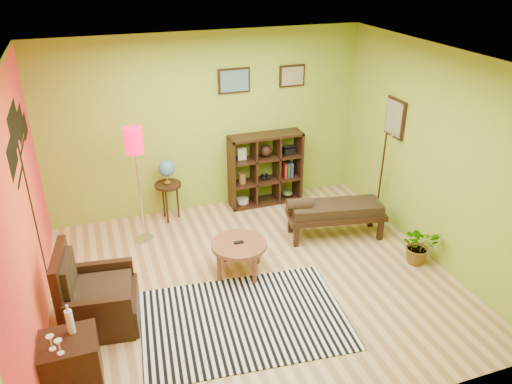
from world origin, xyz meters
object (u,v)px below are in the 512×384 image
object	(u,v)px
potted_plant	(419,249)
side_cabinet	(72,365)
cube_shelf	(266,169)
globe_table	(167,175)
coffee_table	(239,247)
floor_lamp	(135,151)
bench	(333,211)
armchair	(95,301)

from	to	relation	value
potted_plant	side_cabinet	bearing A→B (deg)	-170.32
cube_shelf	globe_table	bearing A→B (deg)	-178.22
side_cabinet	coffee_table	bearing A→B (deg)	32.71
coffee_table	cube_shelf	bearing A→B (deg)	59.76
floor_lamp	bench	size ratio (longest dim) A/B	1.16
coffee_table	floor_lamp	xyz separation A→B (m)	(-1.07, 1.22, 1.01)
globe_table	cube_shelf	bearing A→B (deg)	1.78
side_cabinet	floor_lamp	bearing A→B (deg)	68.38
side_cabinet	cube_shelf	distance (m)	4.41
bench	armchair	bearing A→B (deg)	-166.34
floor_lamp	cube_shelf	distance (m)	2.31
cube_shelf	armchair	bearing A→B (deg)	-142.67
side_cabinet	cube_shelf	bearing A→B (deg)	44.92
floor_lamp	armchair	bearing A→B (deg)	-114.79
potted_plant	cube_shelf	bearing A→B (deg)	119.51
coffee_table	bench	bearing A→B (deg)	14.85
globe_table	potted_plant	size ratio (longest dim) A/B	1.86
side_cabinet	globe_table	world-z (taller)	globe_table
coffee_table	armchair	distance (m)	1.87
coffee_table	cube_shelf	distance (m)	2.06
globe_table	side_cabinet	bearing A→B (deg)	-115.96
coffee_table	potted_plant	distance (m)	2.44
globe_table	potted_plant	world-z (taller)	globe_table
armchair	side_cabinet	size ratio (longest dim) A/B	1.05
armchair	globe_table	distance (m)	2.50
floor_lamp	cube_shelf	bearing A→B (deg)	14.62
floor_lamp	potted_plant	world-z (taller)	floor_lamp
armchair	potted_plant	bearing A→B (deg)	-2.37
coffee_table	floor_lamp	distance (m)	1.91
coffee_table	side_cabinet	size ratio (longest dim) A/B	0.78
cube_shelf	floor_lamp	bearing A→B (deg)	-165.38
coffee_table	floor_lamp	bearing A→B (deg)	131.24
coffee_table	bench	xyz separation A→B (m)	(1.57, 0.42, 0.04)
side_cabinet	potted_plant	xyz separation A→B (m)	(4.44, 0.76, -0.10)
cube_shelf	bench	distance (m)	1.47
coffee_table	bench	size ratio (longest dim) A/B	0.49
cube_shelf	bench	size ratio (longest dim) A/B	0.81
armchair	floor_lamp	world-z (taller)	floor_lamp
floor_lamp	cube_shelf	world-z (taller)	floor_lamp
armchair	cube_shelf	bearing A→B (deg)	37.33
side_cabinet	bench	distance (m)	4.06
cube_shelf	bench	world-z (taller)	cube_shelf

